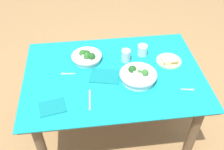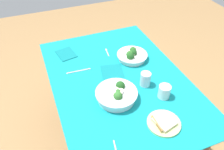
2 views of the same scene
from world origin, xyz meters
TOP-DOWN VIEW (x-y plane):
  - ground_plane at (0.00, 0.00)m, footprint 6.00×6.00m
  - dining_table at (0.00, 0.00)m, footprint 1.36×0.94m
  - broccoli_bowl_far at (-0.19, 0.19)m, footprint 0.24×0.24m
  - broccoli_bowl_near at (0.17, -0.09)m, footprint 0.27×0.27m
  - bread_side_plate at (0.46, 0.09)m, footprint 0.20×0.20m
  - water_glass_center at (0.26, 0.21)m, footprint 0.08×0.08m
  - water_glass_side at (0.12, 0.15)m, footprint 0.07×0.07m
  - fork_by_far_bowl at (-0.35, 0.04)m, footprint 0.11×0.02m
  - fork_by_near_bowl at (0.51, -0.23)m, footprint 0.09×0.03m
  - table_knife_left at (-0.20, -0.25)m, footprint 0.02×0.18m
  - napkin_folded_upper at (-0.07, -0.02)m, footprint 0.25×0.20m
  - napkin_folded_lower at (-0.45, -0.28)m, footprint 0.19×0.16m

SIDE VIEW (x-z plane):
  - ground_plane at x=0.00m, z-range 0.00..0.00m
  - dining_table at x=0.00m, z-range 0.25..0.99m
  - table_knife_left at x=-0.20m, z-range 0.74..0.74m
  - fork_by_far_bowl at x=-0.35m, z-range 0.74..0.74m
  - fork_by_near_bowl at x=0.51m, z-range 0.74..0.74m
  - napkin_folded_upper at x=-0.07m, z-range 0.74..0.74m
  - napkin_folded_lower at x=-0.45m, z-range 0.74..0.74m
  - bread_side_plate at x=0.46m, z-range 0.73..0.76m
  - broccoli_bowl_far at x=-0.19m, z-range 0.72..0.81m
  - broccoli_bowl_near at x=0.17m, z-range 0.72..0.82m
  - water_glass_center at x=0.26m, z-range 0.74..0.83m
  - water_glass_side at x=0.12m, z-range 0.74..0.84m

